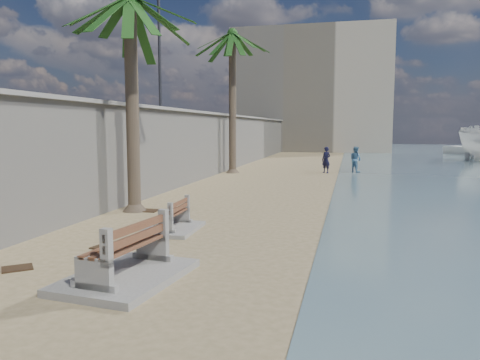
{
  "coord_description": "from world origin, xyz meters",
  "views": [
    {
      "loc": [
        2.68,
        -6.45,
        2.75
      ],
      "look_at": [
        -0.5,
        7.0,
        1.2
      ],
      "focal_mm": 35.0,
      "sensor_mm": 36.0,
      "label": 1
    }
  ],
  "objects_px": {
    "bench_near": "(126,255)",
    "palm_back": "(232,36)",
    "palm_mid": "(130,2)",
    "person_a": "(326,158)",
    "bench_far": "(173,218)",
    "person_b": "(356,158)"
  },
  "relations": [
    {
      "from": "bench_far",
      "to": "person_a",
      "type": "bearing_deg",
      "value": 79.65
    },
    {
      "from": "bench_near",
      "to": "person_a",
      "type": "distance_m",
      "value": 21.48
    },
    {
      "from": "bench_far",
      "to": "person_a",
      "type": "height_order",
      "value": "person_a"
    },
    {
      "from": "palm_back",
      "to": "person_a",
      "type": "xyz_separation_m",
      "value": [
        5.55,
        1.29,
        -7.24
      ]
    },
    {
      "from": "palm_mid",
      "to": "bench_near",
      "type": "bearing_deg",
      "value": -65.18
    },
    {
      "from": "bench_near",
      "to": "person_b",
      "type": "height_order",
      "value": "person_b"
    },
    {
      "from": "bench_near",
      "to": "person_a",
      "type": "height_order",
      "value": "person_a"
    },
    {
      "from": "bench_near",
      "to": "bench_far",
      "type": "bearing_deg",
      "value": 99.93
    },
    {
      "from": "bench_far",
      "to": "person_a",
      "type": "relative_size",
      "value": 1.06
    },
    {
      "from": "person_b",
      "to": "palm_back",
      "type": "bearing_deg",
      "value": 61.77
    },
    {
      "from": "palm_mid",
      "to": "person_b",
      "type": "bearing_deg",
      "value": 65.47
    },
    {
      "from": "bench_far",
      "to": "person_b",
      "type": "xyz_separation_m",
      "value": [
        4.91,
        18.31,
        0.53
      ]
    },
    {
      "from": "bench_far",
      "to": "palm_mid",
      "type": "relative_size",
      "value": 0.25
    },
    {
      "from": "palm_back",
      "to": "person_a",
      "type": "bearing_deg",
      "value": 13.09
    },
    {
      "from": "palm_mid",
      "to": "palm_back",
      "type": "xyz_separation_m",
      "value": [
        -0.08,
        13.51,
        1.46
      ]
    },
    {
      "from": "palm_back",
      "to": "person_a",
      "type": "relative_size",
      "value": 5.01
    },
    {
      "from": "bench_near",
      "to": "palm_back",
      "type": "distance_m",
      "value": 21.69
    },
    {
      "from": "palm_back",
      "to": "bench_far",
      "type": "bearing_deg",
      "value": -81.5
    },
    {
      "from": "palm_mid",
      "to": "palm_back",
      "type": "bearing_deg",
      "value": 90.33
    },
    {
      "from": "bench_far",
      "to": "person_b",
      "type": "distance_m",
      "value": 18.96
    },
    {
      "from": "person_a",
      "to": "person_b",
      "type": "distance_m",
      "value": 2.03
    },
    {
      "from": "bench_near",
      "to": "person_b",
      "type": "distance_m",
      "value": 22.75
    }
  ]
}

